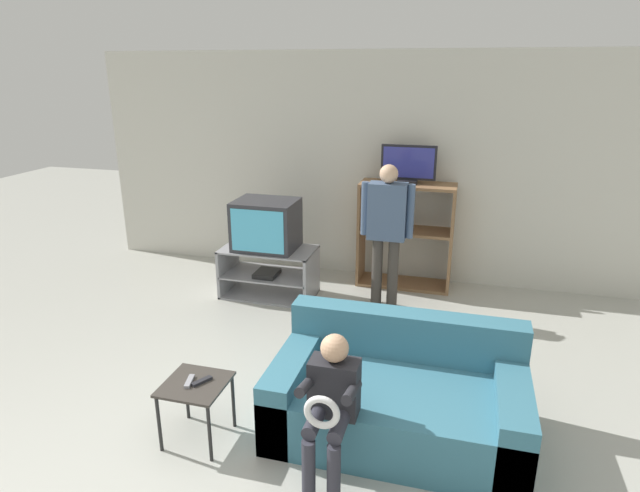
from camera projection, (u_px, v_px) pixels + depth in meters
name	position (u px, v px, depth m)	size (l,w,h in m)	color
wall_back	(355.00, 167.00, 6.25)	(6.40, 0.06, 2.60)	beige
tv_stand	(269.00, 272.00, 5.87)	(1.01, 0.55, 0.54)	#939399
television_main	(266.00, 225.00, 5.72)	(0.65, 0.53, 0.53)	#2D2D33
media_shelf	(405.00, 234.00, 6.05)	(1.05, 0.41, 1.20)	#8E6642
television_flat	(408.00, 165.00, 5.83)	(0.60, 0.20, 0.42)	black
snack_table	(196.00, 391.00, 3.54)	(0.41, 0.41, 0.43)	#38332D
remote_control_black	(202.00, 381.00, 3.53)	(0.04, 0.14, 0.02)	#232328
remote_control_white	(189.00, 381.00, 3.53)	(0.04, 0.14, 0.02)	gray
couch	(398.00, 397.00, 3.67)	(1.68, 0.96, 0.74)	teal
person_standing_adult	(387.00, 224.00, 5.36)	(0.53, 0.20, 1.52)	#3D3833
person_seated_child	(331.00, 399.00, 3.16)	(0.33, 0.43, 0.93)	#2D2D38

